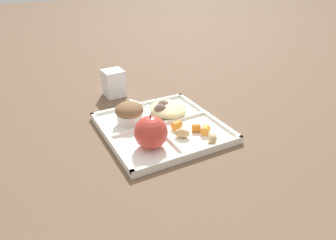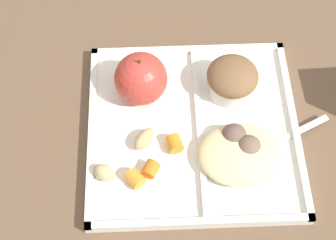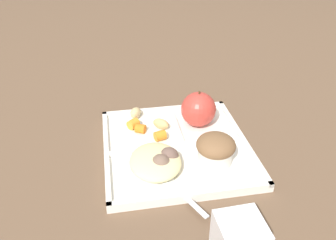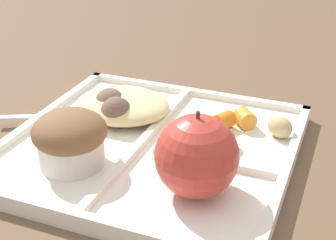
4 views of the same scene
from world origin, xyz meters
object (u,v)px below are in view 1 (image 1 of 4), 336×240
at_px(green_apple, 151,132).
at_px(bran_muffin, 129,113).
at_px(milk_carton, 114,83).
at_px(plastic_fork, 151,107).
at_px(lunch_tray, 162,128).

distance_m(green_apple, bran_muffin, 0.14).
relative_size(green_apple, milk_carton, 0.98).
bearing_deg(green_apple, bran_muffin, 0.00).
bearing_deg(green_apple, milk_carton, -5.44).
relative_size(green_apple, plastic_fork, 0.59).
height_order(green_apple, plastic_fork, green_apple).
xyz_separation_m(green_apple, plastic_fork, (0.20, -0.09, -0.04)).
bearing_deg(bran_muffin, milk_carton, -8.71).
height_order(lunch_tray, plastic_fork, lunch_tray).
bearing_deg(green_apple, plastic_fork, -24.87).
xyz_separation_m(bran_muffin, milk_carton, (0.22, -0.03, 0.00)).
relative_size(lunch_tray, plastic_fork, 2.13).
height_order(green_apple, bran_muffin, green_apple).
xyz_separation_m(green_apple, bran_muffin, (0.14, 0.00, -0.01)).
xyz_separation_m(lunch_tray, milk_carton, (0.28, 0.03, 0.04)).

